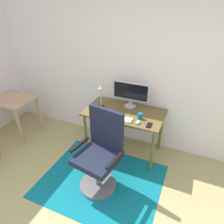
% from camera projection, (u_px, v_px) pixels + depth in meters
% --- Properties ---
extents(wall_back, '(6.00, 0.10, 2.60)m').
position_uv_depth(wall_back, '(138.00, 70.00, 3.27)').
color(wall_back, white).
rests_on(wall_back, ground).
extents(area_rug, '(1.66, 1.34, 0.01)m').
position_uv_depth(area_rug, '(101.00, 181.00, 2.98)').
color(area_rug, '#0D6E80').
rests_on(area_rug, ground).
extents(desk, '(1.22, 0.69, 0.75)m').
position_uv_depth(desk, '(124.00, 116.00, 3.26)').
color(desk, brown).
rests_on(desk, ground).
extents(monitor, '(0.59, 0.18, 0.41)m').
position_uv_depth(monitor, '(131.00, 92.00, 3.25)').
color(monitor, '#B2B2B7').
rests_on(monitor, desk).
extents(keyboard, '(0.43, 0.13, 0.02)m').
position_uv_depth(keyboard, '(118.00, 118.00, 3.04)').
color(keyboard, white).
rests_on(keyboard, desk).
extents(computer_mouse, '(0.06, 0.10, 0.03)m').
position_uv_depth(computer_mouse, '(138.00, 122.00, 2.92)').
color(computer_mouse, white).
rests_on(computer_mouse, desk).
extents(coffee_cup, '(0.08, 0.08, 0.09)m').
position_uv_depth(coffee_cup, '(140.00, 116.00, 3.02)').
color(coffee_cup, '#136890').
rests_on(coffee_cup, desk).
extents(cell_phone, '(0.07, 0.14, 0.01)m').
position_uv_depth(cell_phone, '(149.00, 125.00, 2.88)').
color(cell_phone, black).
rests_on(cell_phone, desk).
extents(desk_lamp, '(0.11, 0.11, 0.38)m').
position_uv_depth(desk_lamp, '(101.00, 93.00, 3.24)').
color(desk_lamp, black).
rests_on(desk_lamp, desk).
extents(office_chair, '(0.64, 0.59, 1.13)m').
position_uv_depth(office_chair, '(100.00, 156.00, 2.71)').
color(office_chair, slate).
rests_on(office_chair, ground).
extents(side_table, '(0.73, 0.59, 0.73)m').
position_uv_depth(side_table, '(13.00, 104.00, 3.74)').
color(side_table, tan).
rests_on(side_table, ground).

